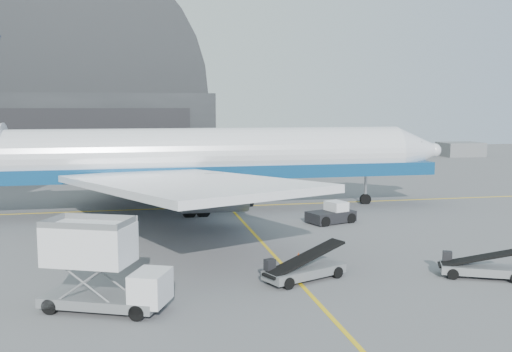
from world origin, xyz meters
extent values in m
plane|color=#565659|center=(0.00, 0.00, 0.00)|extent=(200.00, 200.00, 0.00)
cube|color=yellow|center=(0.00, 20.00, 0.01)|extent=(80.00, 0.25, 0.02)
cube|color=yellow|center=(0.00, -2.00, 0.01)|extent=(0.25, 40.00, 0.02)
cube|color=black|center=(-22.00, 65.00, 6.00)|extent=(50.00, 28.00, 12.00)
cube|color=black|center=(-22.00, 50.90, 5.00)|extent=(42.00, 0.40, 9.50)
cube|color=black|center=(38.00, 72.00, 0.00)|extent=(14.00, 8.00, 4.00)
cube|color=slate|center=(55.00, 68.00, 0.00)|extent=(8.00, 6.00, 2.80)
cylinder|color=white|center=(-1.68, 18.55, 5.44)|extent=(37.69, 5.02, 5.02)
cone|color=white|center=(19.47, 18.55, 5.44)|extent=(4.61, 5.02, 5.02)
sphere|color=white|center=(21.56, 18.55, 5.44)|extent=(1.47, 1.47, 1.47)
cube|color=black|center=(18.21, 18.55, 6.07)|extent=(2.72, 2.30, 0.73)
cube|color=navy|center=(-1.68, 18.55, 3.82)|extent=(43.97, 5.08, 1.26)
cube|color=white|center=(-5.87, 5.99, 4.40)|extent=(19.30, 25.67, 1.53)
cube|color=white|center=(-5.87, 31.12, 4.40)|extent=(19.30, 25.67, 1.53)
cylinder|color=gray|center=(-2.73, 10.18, 2.72)|extent=(5.44, 2.83, 2.83)
cylinder|color=gray|center=(-2.73, 26.93, 2.72)|extent=(5.44, 2.83, 2.83)
cylinder|color=#A5A5AA|center=(14.02, 18.55, 1.47)|extent=(0.29, 0.29, 2.93)
cylinder|color=black|center=(14.02, 18.55, 0.47)|extent=(1.15, 0.37, 1.15)
cylinder|color=black|center=(-3.77, 15.20, 0.58)|extent=(1.36, 0.47, 1.36)
cylinder|color=black|center=(-3.77, 21.90, 0.58)|extent=(1.36, 0.47, 1.36)
cube|color=slate|center=(-10.74, -7.76, 0.54)|extent=(6.30, 4.43, 0.49)
cube|color=silver|center=(-8.40, -8.74, 1.32)|extent=(2.31, 2.67, 1.56)
cube|color=black|center=(-7.73, -9.03, 1.56)|extent=(0.79, 1.74, 0.88)
cube|color=silver|center=(-11.28, -7.53, 3.31)|extent=(4.72, 3.84, 1.95)
cylinder|color=black|center=(-9.07, -9.57, 0.39)|extent=(0.83, 0.57, 0.78)
cylinder|color=black|center=(-8.28, -7.69, 0.39)|extent=(0.83, 0.57, 0.78)
cylinder|color=black|center=(-13.20, -7.83, 0.39)|extent=(0.83, 0.57, 0.78)
cylinder|color=black|center=(-12.41, -5.95, 0.39)|extent=(0.83, 0.57, 0.78)
cube|color=black|center=(7.37, 10.25, 0.55)|extent=(4.51, 3.41, 0.90)
cube|color=silver|center=(7.94, 10.45, 1.35)|extent=(1.92, 2.17, 0.90)
cylinder|color=black|center=(9.03, 9.77, 0.40)|extent=(0.97, 0.63, 0.90)
cylinder|color=black|center=(8.37, 11.66, 0.40)|extent=(0.97, 0.63, 0.90)
cylinder|color=black|center=(6.38, 8.84, 0.40)|extent=(0.97, 0.63, 0.90)
cylinder|color=black|center=(5.72, 10.73, 0.40)|extent=(0.97, 0.63, 0.90)
cube|color=slate|center=(0.44, -5.10, 0.51)|extent=(5.27, 3.54, 0.51)
cube|color=black|center=(0.44, -5.10, 1.31)|extent=(5.35, 3.15, 1.45)
cube|color=black|center=(-1.68, -5.33, 1.08)|extent=(0.70, 0.64, 0.68)
cylinder|color=black|center=(2.43, -5.11, 0.34)|extent=(0.74, 0.53, 0.68)
cylinder|color=black|center=(1.80, -3.65, 0.34)|extent=(0.74, 0.53, 0.68)
cylinder|color=black|center=(-0.91, -6.55, 0.34)|extent=(0.74, 0.53, 0.68)
cylinder|color=black|center=(-1.54, -5.08, 0.34)|extent=(0.74, 0.53, 0.68)
cube|color=slate|center=(10.79, -6.78, 0.48)|extent=(4.92, 3.40, 0.48)
cube|color=black|center=(10.79, -6.78, 1.22)|extent=(4.98, 3.04, 1.36)
cube|color=black|center=(9.29, -5.45, 1.01)|extent=(0.66, 0.61, 0.64)
cylinder|color=black|center=(12.65, -6.81, 0.32)|extent=(0.69, 0.51, 0.64)
cylinder|color=black|center=(8.93, -6.75, 0.32)|extent=(0.69, 0.51, 0.64)
cylinder|color=black|center=(9.55, -5.39, 0.32)|extent=(0.69, 0.51, 0.64)
cube|color=#E34807|center=(1.31, -0.79, 0.01)|extent=(0.35, 0.35, 0.03)
cone|color=#E34807|center=(1.31, -0.79, 0.25)|extent=(0.35, 0.35, 0.50)
camera|label=1|loc=(-8.86, -35.90, 10.01)|focal=40.00mm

